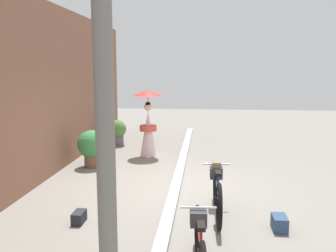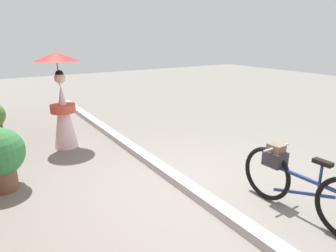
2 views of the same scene
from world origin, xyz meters
name	(u,v)px [view 2 (image 2 of 2)]	position (x,y,z in m)	size (l,w,h in m)	color
ground_plane	(186,189)	(0.00, 0.00, 0.00)	(30.00, 30.00, 0.00)	gray
sidewalk_curb	(186,186)	(0.00, 0.00, 0.06)	(14.00, 0.20, 0.12)	#B2B2B7
bicycle_near_officer	(297,183)	(-1.26, -0.81, 0.44)	(1.84, 0.48, 0.84)	black
person_with_parasol	(62,100)	(2.82, 1.04, 0.99)	(0.87, 0.87, 1.90)	silver
potted_plant_by_door	(0,155)	(1.46, 2.28, 0.55)	(0.73, 0.71, 0.96)	brown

